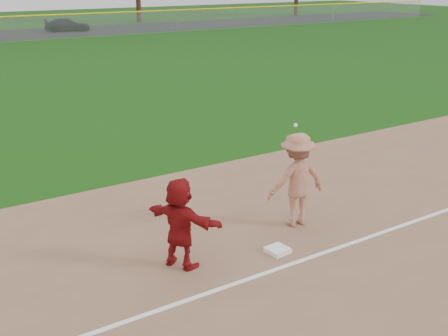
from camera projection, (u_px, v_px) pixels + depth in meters
ground at (265, 249)px, 11.30m from camera, size 160.00×160.00×0.00m
foul_line at (290, 264)px, 10.66m from camera, size 60.00×0.10×0.01m
first_base at (278, 250)px, 11.13m from camera, size 0.44×0.44×0.09m
base_runner at (180, 223)px, 10.36m from camera, size 1.17×1.69×1.75m
car_right at (67, 25)px, 53.58m from camera, size 4.57×2.94×1.23m
first_base_play at (297, 180)px, 12.09m from camera, size 1.44×0.96×2.44m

